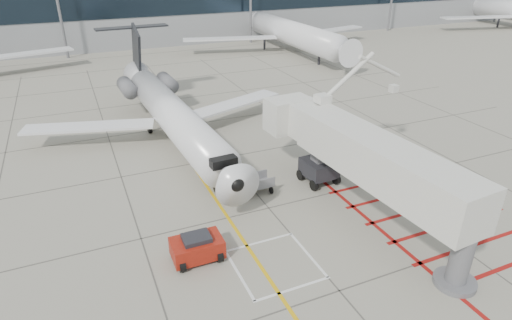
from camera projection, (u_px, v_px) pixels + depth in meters
name	position (u px, v px, depth m)	size (l,w,h in m)	color
ground_plane	(299.00, 244.00, 23.82)	(260.00, 260.00, 0.00)	gray
regional_jet	(180.00, 105.00, 32.88)	(23.94, 30.19, 7.91)	white
jet_bridge	(378.00, 170.00, 24.21)	(8.35, 17.63, 7.05)	silver
pushback_tug	(197.00, 247.00, 22.34)	(2.65, 1.66, 1.55)	maroon
baggage_cart	(257.00, 184.00, 28.56)	(2.07, 1.31, 1.31)	slate
ground_power_unit	(386.00, 157.00, 31.65)	(2.32, 1.35, 1.83)	silver
cone_nose	(181.00, 237.00, 24.01)	(0.35, 0.35, 0.49)	#E25E0B
cone_side	(229.00, 193.00, 28.20)	(0.40, 0.40, 0.56)	#E64E0C
bg_aircraft_c	(285.00, 15.00, 67.31)	(32.44, 36.04, 10.81)	silver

